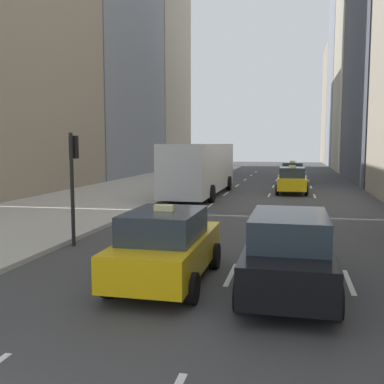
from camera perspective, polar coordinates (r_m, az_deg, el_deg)
sidewalk_left at (r=32.01m, az=-7.54°, el=0.38°), size 8.00×66.00×0.15m
lane_markings at (r=26.12m, az=9.44°, el=-1.10°), size 5.72×56.00×0.01m
taxi_lead at (r=30.26m, az=12.59°, el=1.48°), size 2.02×4.40×1.87m
taxi_second at (r=10.59m, az=-3.24°, el=-6.81°), size 2.02×4.40×1.87m
taxi_third at (r=38.07m, az=12.63°, el=2.41°), size 2.02×4.40×1.87m
sedan_black_near at (r=10.17m, az=12.19°, el=-7.37°), size 2.02×4.92×1.77m
city_bus at (r=28.26m, az=1.14°, el=3.15°), size 2.80×11.61×3.25m
traffic_light_pole at (r=14.71m, az=-14.87°, el=2.65°), size 0.24×0.42×3.60m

